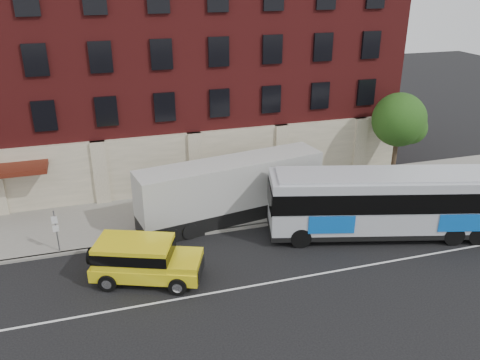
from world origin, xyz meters
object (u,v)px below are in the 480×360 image
object	(u,v)px
sign_pole	(56,229)
street_tree	(399,122)
city_bus	(392,201)
shipping_container	(231,191)
yellow_suv	(142,258)

from	to	relation	value
sign_pole	street_tree	xyz separation A→B (m)	(22.04, 3.34, 2.96)
city_bus	shipping_container	size ratio (longest dim) A/B	1.22
city_bus	shipping_container	xyz separation A→B (m)	(-7.99, 4.30, -0.21)
shipping_container	sign_pole	bearing A→B (deg)	-172.93
yellow_suv	shipping_container	bearing A→B (deg)	39.83
street_tree	shipping_container	world-z (taller)	street_tree
shipping_container	city_bus	bearing A→B (deg)	-28.26
street_tree	yellow_suv	bearing A→B (deg)	-159.00
yellow_suv	city_bus	bearing A→B (deg)	2.16
street_tree	city_bus	size ratio (longest dim) A/B	0.45
street_tree	yellow_suv	distance (m)	19.64
street_tree	shipping_container	bearing A→B (deg)	-170.19
sign_pole	shipping_container	size ratio (longest dim) A/B	0.22
sign_pole	shipping_container	xyz separation A→B (m)	(9.72, 1.21, 0.38)
sign_pole	yellow_suv	xyz separation A→B (m)	(3.95, -3.61, -0.26)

